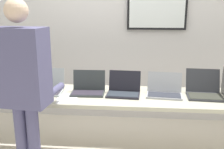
# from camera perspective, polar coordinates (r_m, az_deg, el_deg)

# --- Properties ---
(back_wall) EXTENTS (8.00, 0.11, 2.67)m
(back_wall) POSITION_cam_1_polar(r_m,az_deg,el_deg) (3.84, 0.87, 9.46)
(back_wall) COLOR silver
(back_wall) RESTS_ON ground
(workbench) EXTENTS (3.52, 0.70, 0.75)m
(workbench) POSITION_cam_1_polar(r_m,az_deg,el_deg) (2.87, -1.08, -5.30)
(workbench) COLOR #B5B19B
(workbench) RESTS_ON ground
(laptop_station_1) EXTENTS (0.34, 0.29, 0.24)m
(laptop_station_1) POSITION_cam_1_polar(r_m,az_deg,el_deg) (3.19, -20.38, -2.31)
(laptop_station_1) COLOR black
(laptop_station_1) RESTS_ON workbench
(laptop_station_2) EXTENTS (0.33, 0.32, 0.25)m
(laptop_station_2) POSITION_cam_1_polar(r_m,az_deg,el_deg) (3.01, -13.82, -2.71)
(laptop_station_2) COLOR #ACB5B8
(laptop_station_2) RESTS_ON workbench
(laptop_station_3) EXTENTS (0.37, 0.28, 0.24)m
(laptop_station_3) POSITION_cam_1_polar(r_m,az_deg,el_deg) (2.91, -5.29, -2.99)
(laptop_station_3) COLOR #343A3D
(laptop_station_3) RESTS_ON workbench
(laptop_station_4) EXTENTS (0.38, 0.32, 0.24)m
(laptop_station_4) POSITION_cam_1_polar(r_m,az_deg,el_deg) (2.86, 2.62, -3.27)
(laptop_station_4) COLOR black
(laptop_station_4) RESTS_ON workbench
(laptop_station_5) EXTENTS (0.40, 0.33, 0.23)m
(laptop_station_5) POSITION_cam_1_polar(r_m,az_deg,el_deg) (2.89, 11.52, -3.41)
(laptop_station_5) COLOR #ABADB9
(laptop_station_5) RESTS_ON workbench
(laptop_station_6) EXTENTS (0.39, 0.39, 0.27)m
(laptop_station_6) POSITION_cam_1_polar(r_m,az_deg,el_deg) (2.98, 19.74, -3.31)
(laptop_station_6) COLOR #33343B
(laptop_station_6) RESTS_ON workbench
(person) EXTENTS (0.48, 0.62, 1.75)m
(person) POSITION_cam_1_polar(r_m,az_deg,el_deg) (2.36, -19.13, -1.31)
(person) COLOR #504D74
(person) RESTS_ON ground
(paper_sheet) EXTENTS (0.26, 0.33, 0.00)m
(paper_sheet) POSITION_cam_1_polar(r_m,az_deg,el_deg) (2.77, -9.91, -5.26)
(paper_sheet) COLOR white
(paper_sheet) RESTS_ON workbench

